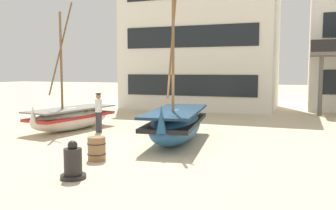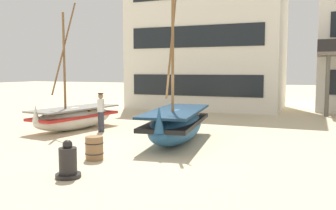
{
  "view_description": "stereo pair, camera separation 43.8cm",
  "coord_description": "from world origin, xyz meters",
  "px_view_note": "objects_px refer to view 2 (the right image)",
  "views": [
    {
      "loc": [
        4.57,
        -11.27,
        2.64
      ],
      "look_at": [
        0.0,
        1.0,
        1.4
      ],
      "focal_mm": 38.95,
      "sensor_mm": 36.0,
      "label": 1
    },
    {
      "loc": [
        4.97,
        -11.11,
        2.64
      ],
      "look_at": [
        0.0,
        1.0,
        1.4
      ],
      "focal_mm": 38.95,
      "sensor_mm": 36.0,
      "label": 2
    }
  ],
  "objects_px": {
    "wooden_barrel": "(94,148)",
    "harbor_building_main": "(208,40)",
    "capstan_winch": "(68,163)",
    "fisherman_by_hull": "(101,113)",
    "fishing_boat_near_left": "(176,124)",
    "fishing_boat_centre_large": "(75,117)"
  },
  "relations": [
    {
      "from": "fisherman_by_hull",
      "to": "fishing_boat_near_left",
      "type": "bearing_deg",
      "value": -12.6
    },
    {
      "from": "fishing_boat_centre_large",
      "to": "fisherman_by_hull",
      "type": "xyz_separation_m",
      "value": [
        1.48,
        -0.14,
        0.28
      ]
    },
    {
      "from": "fisherman_by_hull",
      "to": "capstan_winch",
      "type": "distance_m",
      "value": 6.76
    },
    {
      "from": "wooden_barrel",
      "to": "harbor_building_main",
      "type": "height_order",
      "value": "harbor_building_main"
    },
    {
      "from": "capstan_winch",
      "to": "fisherman_by_hull",
      "type": "bearing_deg",
      "value": 115.83
    },
    {
      "from": "wooden_barrel",
      "to": "harbor_building_main",
      "type": "bearing_deg",
      "value": 94.42
    },
    {
      "from": "fisherman_by_hull",
      "to": "capstan_winch",
      "type": "xyz_separation_m",
      "value": [
        2.94,
        -6.07,
        -0.46
      ]
    },
    {
      "from": "fisherman_by_hull",
      "to": "wooden_barrel",
      "type": "height_order",
      "value": "fisherman_by_hull"
    },
    {
      "from": "fishing_boat_centre_large",
      "to": "fisherman_by_hull",
      "type": "height_order",
      "value": "fishing_boat_centre_large"
    },
    {
      "from": "harbor_building_main",
      "to": "wooden_barrel",
      "type": "bearing_deg",
      "value": -85.58
    },
    {
      "from": "capstan_winch",
      "to": "wooden_barrel",
      "type": "height_order",
      "value": "capstan_winch"
    },
    {
      "from": "wooden_barrel",
      "to": "harbor_building_main",
      "type": "distance_m",
      "value": 16.87
    },
    {
      "from": "capstan_winch",
      "to": "harbor_building_main",
      "type": "height_order",
      "value": "harbor_building_main"
    },
    {
      "from": "fishing_boat_near_left",
      "to": "capstan_winch",
      "type": "xyz_separation_m",
      "value": [
        -0.86,
        -5.22,
        -0.3
      ]
    },
    {
      "from": "fishing_boat_near_left",
      "to": "fishing_boat_centre_large",
      "type": "relative_size",
      "value": 1.13
    },
    {
      "from": "fishing_boat_near_left",
      "to": "harbor_building_main",
      "type": "height_order",
      "value": "harbor_building_main"
    },
    {
      "from": "wooden_barrel",
      "to": "fishing_boat_near_left",
      "type": "bearing_deg",
      "value": 69.5
    },
    {
      "from": "fisherman_by_hull",
      "to": "capstan_winch",
      "type": "height_order",
      "value": "fisherman_by_hull"
    },
    {
      "from": "fishing_boat_near_left",
      "to": "fisherman_by_hull",
      "type": "bearing_deg",
      "value": 167.4
    },
    {
      "from": "fishing_boat_near_left",
      "to": "harbor_building_main",
      "type": "bearing_deg",
      "value": 101.24
    },
    {
      "from": "fishing_boat_near_left",
      "to": "capstan_winch",
      "type": "distance_m",
      "value": 5.3
    },
    {
      "from": "fishing_boat_near_left",
      "to": "wooden_barrel",
      "type": "height_order",
      "value": "fishing_boat_near_left"
    }
  ]
}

